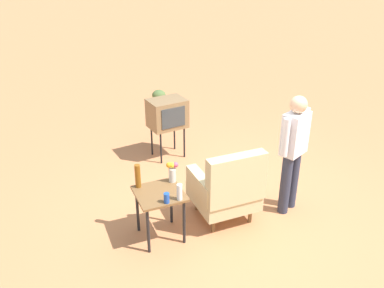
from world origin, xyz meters
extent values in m
plane|color=#C17A4C|center=(0.00, 0.00, 0.00)|extent=(60.00, 60.00, 0.00)
cylinder|color=brown|center=(-0.03, -0.29, 0.11)|extent=(0.05, 0.05, 0.22)
cylinder|color=brown|center=(0.50, -0.29, 0.11)|extent=(0.05, 0.05, 0.22)
cylinder|color=brown|center=(-0.03, 0.25, 0.11)|extent=(0.05, 0.05, 0.22)
cylinder|color=brown|center=(0.50, 0.24, 0.11)|extent=(0.05, 0.05, 0.22)
cube|color=#CCB784|center=(0.23, -0.02, 0.32)|extent=(0.76, 0.76, 0.20)
cube|color=#CCB784|center=(0.23, 0.30, 0.74)|extent=(0.76, 0.16, 0.64)
cube|color=#CCB784|center=(-0.09, -0.02, 0.55)|extent=(0.14, 0.68, 0.26)
cube|color=#CCB784|center=(0.55, -0.02, 0.55)|extent=(0.14, 0.68, 0.26)
cylinder|color=black|center=(0.92, -0.15, 0.31)|extent=(0.04, 0.04, 0.61)
cylinder|color=black|center=(1.36, -0.15, 0.31)|extent=(0.04, 0.04, 0.61)
cylinder|color=black|center=(0.92, 0.30, 0.31)|extent=(0.04, 0.04, 0.61)
cylinder|color=black|center=(1.36, 0.30, 0.31)|extent=(0.04, 0.04, 0.61)
cube|color=brown|center=(1.14, 0.07, 0.63)|extent=(0.56, 0.56, 0.03)
cylinder|color=black|center=(0.51, -1.74, 0.28)|extent=(0.03, 0.03, 0.55)
cylinder|color=black|center=(0.08, -1.80, 0.28)|extent=(0.03, 0.03, 0.55)
cylinder|color=black|center=(0.56, -2.10, 0.28)|extent=(0.03, 0.03, 0.55)
cylinder|color=black|center=(0.12, -2.16, 0.28)|extent=(0.03, 0.03, 0.55)
cube|color=olive|center=(0.32, -1.95, 0.79)|extent=(0.65, 0.51, 0.48)
cube|color=#383D3F|center=(0.29, -1.73, 0.79)|extent=(0.42, 0.06, 0.34)
cylinder|color=#2D3347|center=(-0.75, 0.13, 0.43)|extent=(0.14, 0.14, 0.86)
cylinder|color=#2D3347|center=(-0.57, 0.21, 0.43)|extent=(0.14, 0.14, 0.86)
cube|color=silver|center=(-0.66, 0.17, 1.14)|extent=(0.42, 0.35, 0.56)
cylinder|color=silver|center=(-0.88, 0.07, 1.17)|extent=(0.09, 0.09, 0.50)
cylinder|color=silver|center=(-0.44, 0.27, 1.17)|extent=(0.09, 0.09, 0.50)
sphere|color=#DBAD84|center=(-0.66, 0.17, 1.53)|extent=(0.22, 0.22, 0.22)
cylinder|color=blue|center=(1.13, 0.30, 0.70)|extent=(0.07, 0.07, 0.12)
cylinder|color=brown|center=(1.33, -0.15, 0.79)|extent=(0.07, 0.07, 0.30)
cylinder|color=silver|center=(0.97, 0.30, 0.74)|extent=(0.06, 0.06, 0.20)
cylinder|color=silver|center=(0.91, -0.11, 0.73)|extent=(0.09, 0.09, 0.18)
sphere|color=yellow|center=(0.91, -0.11, 0.87)|extent=(0.07, 0.07, 0.07)
sphere|color=#E04C66|center=(0.87, -0.10, 0.87)|extent=(0.07, 0.07, 0.07)
sphere|color=orange|center=(0.94, -0.13, 0.87)|extent=(0.07, 0.07, 0.07)
ellipsoid|color=#516B38|center=(-0.45, -4.73, 0.12)|extent=(0.32, 0.32, 0.25)
camera|label=1|loc=(2.36, 3.98, 3.26)|focal=37.95mm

